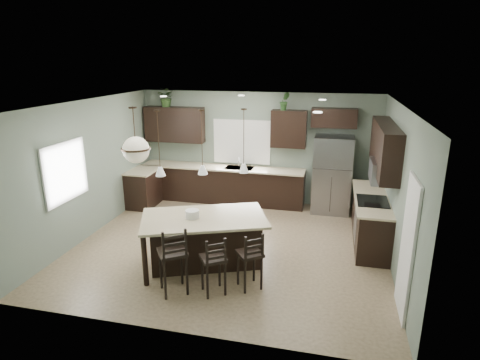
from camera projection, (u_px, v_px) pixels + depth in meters
name	position (u px, v px, depth m)	size (l,w,h in m)	color
ground	(231.00, 245.00, 8.01)	(6.00, 6.00, 0.00)	#9E8466
pantry_door	(407.00, 248.00, 5.62)	(0.04, 0.82, 2.04)	white
window_back	(242.00, 142.00, 10.20)	(1.35, 0.02, 1.00)	white
window_left	(65.00, 172.00, 7.48)	(0.02, 1.10, 1.00)	white
left_return_cabs	(143.00, 189.00, 10.06)	(0.60, 0.90, 0.90)	black
left_return_countertop	(143.00, 171.00, 9.92)	(0.66, 0.96, 0.04)	beige
back_lower_cabs	(222.00, 185.00, 10.35)	(4.20, 0.60, 0.90)	black
back_countertop	(222.00, 168.00, 10.20)	(4.20, 0.66, 0.04)	beige
sink_inset	(239.00, 168.00, 10.10)	(0.70, 0.45, 0.01)	gray
faucet	(239.00, 163.00, 10.03)	(0.02, 0.02, 0.28)	silver
back_upper_left	(175.00, 124.00, 10.33)	(1.55, 0.34, 0.90)	black
back_upper_right	(289.00, 129.00, 9.68)	(0.85, 0.34, 0.90)	black
fridge_header	(334.00, 118.00, 9.36)	(1.05, 0.34, 0.45)	black
right_lower_cabs	(370.00, 220.00, 8.11)	(0.60, 2.35, 0.90)	black
right_countertop	(371.00, 198.00, 7.98)	(0.66, 2.35, 0.04)	beige
cooktop	(373.00, 201.00, 7.71)	(0.58, 0.75, 0.02)	black
wall_oven_front	(355.00, 224.00, 7.92)	(0.01, 0.72, 0.60)	gray
right_upper_cabs	(385.00, 147.00, 7.64)	(0.34, 2.35, 0.90)	black
microwave	(381.00, 171.00, 7.51)	(0.40, 0.75, 0.40)	gray
refrigerator	(332.00, 175.00, 9.55)	(0.90, 0.74, 1.85)	gray
kitchen_island	(205.00, 241.00, 7.12)	(2.14, 1.22, 0.92)	black
serving_dish	(192.00, 214.00, 6.94)	(0.24, 0.24, 0.14)	silver
bar_stool_left	(173.00, 260.00, 6.25)	(0.42, 0.42, 1.14)	black
bar_stool_center	(213.00, 264.00, 6.25)	(0.37, 0.37, 0.99)	black
bar_stool_right	(250.00, 260.00, 6.40)	(0.37, 0.37, 0.99)	black
pendant_left	(159.00, 144.00, 6.50)	(0.17, 0.17, 1.10)	silver
pendant_center	(202.00, 142.00, 6.60)	(0.17, 0.17, 1.10)	white
pendant_right	(244.00, 141.00, 6.70)	(0.17, 0.17, 1.10)	silver
chandelier	(135.00, 135.00, 6.90)	(0.51, 0.51, 0.98)	#EFE4C3
plant_back_left	(167.00, 97.00, 10.13)	(0.43, 0.37, 0.48)	#2B471F
plant_back_right	(285.00, 101.00, 9.48)	(0.24, 0.19, 0.43)	#2E5A27
room_shell	(230.00, 163.00, 7.52)	(6.00, 6.00, 6.00)	slate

